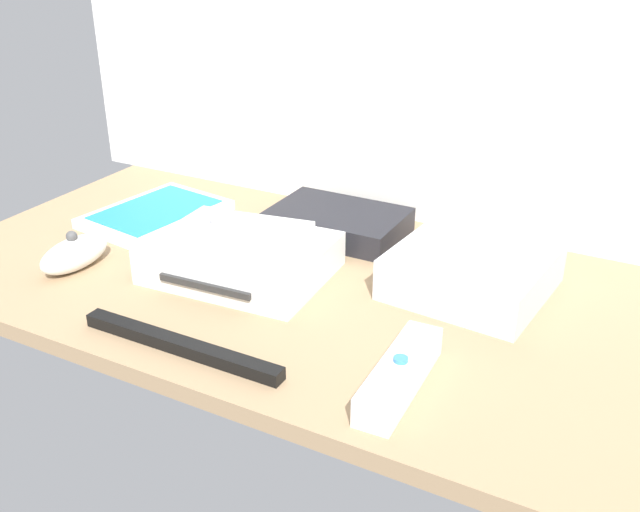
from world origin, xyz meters
The scene contains 9 objects.
ground_plane centered at (0.00, 0.00, -1.00)cm, with size 100.00×48.00×2.00cm, color #9E7F5B.
game_console centered at (-10.07, -1.75, 2.20)cm, with size 21.90×17.44×4.40cm.
mini_computer centered at (16.16, 7.62, 2.64)cm, with size 18.46×18.46×5.30cm.
game_case centered at (-30.83, 6.97, 0.76)cm, with size 16.16×20.74×1.56cm.
network_router centered at (-5.15, 14.84, 1.70)cm, with size 18.03×12.43×3.40cm.
remote_wand centered at (16.30, -14.44, 1.51)cm, with size 4.17×14.93×3.40cm.
remote_nunchuk centered at (-29.26, -10.33, 2.04)cm, with size 5.03×10.26×5.10cm.
remote_classic_pad centered at (-9.20, -1.27, 5.41)cm, with size 15.55×10.32×2.40cm.
sensor_bar centered at (-5.87, -19.25, 0.70)cm, with size 24.00×1.80×1.40cm, color black.
Camera 1 is at (36.73, -68.36, 41.58)cm, focal length 41.16 mm.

